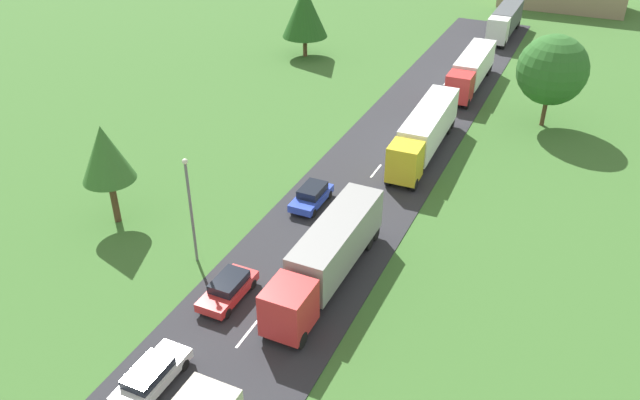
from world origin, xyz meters
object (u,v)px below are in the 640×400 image
at_px(truck_second, 328,254).
at_px(lamppost_second, 190,205).
at_px(truck_third, 425,131).
at_px(car_third, 228,288).
at_px(tree_birch, 105,154).
at_px(truck_fourth, 471,69).
at_px(car_fourth, 312,196).
at_px(tree_pine, 305,11).
at_px(truck_fifth, 505,20).
at_px(tree_oak, 552,70).
at_px(car_second, 151,375).

bearing_deg(truck_second, lamppost_second, -169.97).
bearing_deg(truck_third, car_third, -102.32).
bearing_deg(tree_birch, car_third, -19.02).
height_order(truck_fourth, car_fourth, truck_fourth).
bearing_deg(tree_pine, car_fourth, -63.47).
bearing_deg(car_third, tree_pine, 109.83).
height_order(truck_fifth, tree_pine, tree_pine).
relative_size(truck_second, tree_birch, 1.71).
relative_size(truck_fifth, car_fourth, 2.83).
distance_m(lamppost_second, tree_oak, 35.84).
relative_size(truck_fourth, lamppost_second, 1.72).
xyz_separation_m(truck_fifth, tree_birch, (-16.76, -56.12, 3.29)).
xyz_separation_m(car_third, car_fourth, (-0.02, 11.78, 0.02)).
relative_size(truck_second, truck_third, 0.92).
height_order(truck_fourth, car_second, truck_fourth).
bearing_deg(truck_fourth, car_third, -97.26).
distance_m(truck_third, lamppost_second, 22.92).
bearing_deg(car_fourth, truck_fourth, 79.76).
relative_size(truck_third, truck_fifth, 1.17).
xyz_separation_m(truck_fifth, tree_oak, (8.62, -26.49, 3.27)).
bearing_deg(lamppost_second, car_fourth, 66.95).
bearing_deg(car_fourth, car_third, -89.91).
bearing_deg(car_second, tree_pine, 107.11).
height_order(truck_fifth, car_second, truck_fifth).
height_order(truck_fifth, tree_birch, tree_birch).
bearing_deg(lamppost_second, truck_second, 10.03).
xyz_separation_m(car_third, tree_pine, (-15.25, 42.27, 4.54)).
bearing_deg(car_second, tree_oak, 71.85).
distance_m(truck_fourth, car_fourth, 29.08).
distance_m(truck_fifth, lamppost_second, 58.43).
distance_m(car_second, lamppost_second, 11.30).
height_order(car_third, car_fourth, car_fourth).
distance_m(tree_birch, tree_pine, 38.36).
xyz_separation_m(truck_second, truck_fifth, (0.21, 56.17, 0.01)).
bearing_deg(car_fourth, truck_second, -58.42).
relative_size(lamppost_second, tree_oak, 0.88).
distance_m(truck_fifth, car_second, 67.88).
xyz_separation_m(car_second, lamppost_second, (-4.04, 9.98, 3.43)).
relative_size(truck_third, car_third, 3.21).
bearing_deg(tree_birch, car_fourth, 33.18).
bearing_deg(truck_fourth, car_fourth, -100.24).
relative_size(truck_fourth, tree_pine, 1.55).
relative_size(truck_third, tree_oak, 1.62).
distance_m(truck_fifth, tree_birch, 58.67).
relative_size(truck_second, lamppost_second, 1.70).
distance_m(truck_third, car_third, 24.02).
distance_m(truck_third, tree_pine, 27.93).
height_order(truck_third, truck_fourth, truck_third).
bearing_deg(truck_second, car_fourth, 121.58).
height_order(tree_oak, tree_birch, tree_oak).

